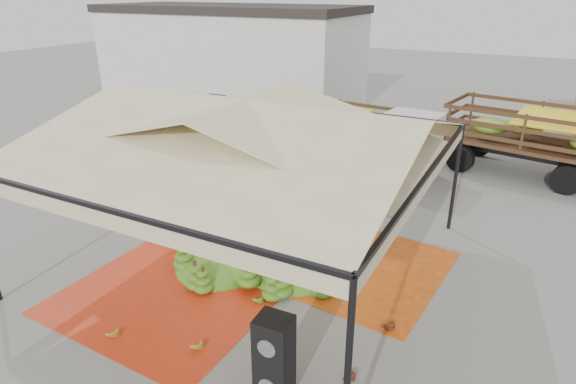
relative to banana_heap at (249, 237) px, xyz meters
The scene contains 17 objects.
ground 0.57m from the banana_heap, 31.37° to the right, with size 90.00×90.00×0.00m, color slate.
canopy_tent 2.76m from the banana_heap, 31.37° to the right, with size 8.10×8.10×4.00m.
building_white 17.19m from the banana_heap, 125.32° to the left, with size 14.30×6.30×5.40m.
tarp_left 2.35m from the banana_heap, 107.83° to the right, with size 4.43×4.22×0.01m, color red.
tarp_right 2.79m from the banana_heap, 17.26° to the left, with size 3.78×3.97×0.01m, color #D76114.
banana_heap is the anchor object (origin of this frame).
hand_yellow_a 3.42m from the banana_heap, 75.79° to the right, with size 0.43×0.35×0.19m, color #AC7C22.
hand_yellow_b 3.90m from the banana_heap, 102.37° to the right, with size 0.42×0.34×0.19m, color #B19923.
hand_red_a 4.01m from the banana_heap, 15.35° to the right, with size 0.50×0.41×0.23m, color #572614.
hand_red_b 4.57m from the banana_heap, 36.77° to the right, with size 0.45×0.37×0.20m, color #521F12.
hand_green 1.94m from the banana_heap, 53.16° to the right, with size 0.38×0.31×0.17m, color #53861C.
hanging_bunches 3.47m from the banana_heap, 28.60° to the left, with size 1.74×0.24×0.20m.
speaker_stack 4.55m from the banana_heap, 52.93° to the right, with size 0.58×0.51×1.55m.
banana_leaves 1.28m from the banana_heap, 160.87° to the left, with size 0.96×1.36×3.70m, color #2D711E, non-canonical shape.
vendor 4.93m from the banana_heap, 88.85° to the left, with size 0.69×0.45×1.88m, color gray.
truck_left 7.28m from the banana_heap, 91.08° to the left, with size 6.92×3.08×2.30m.
truck_right 11.68m from the banana_heap, 53.55° to the left, with size 7.65×3.71×2.52m.
Camera 1 is at (5.61, -8.79, 6.27)m, focal length 30.00 mm.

